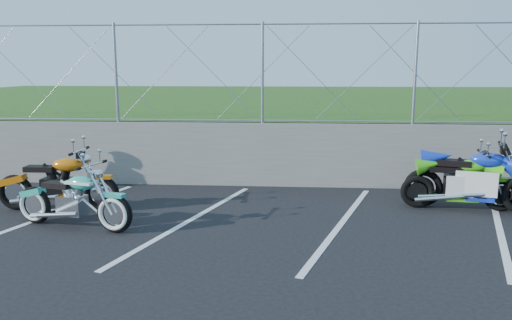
# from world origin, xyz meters

# --- Properties ---
(ground) EXTENTS (90.00, 90.00, 0.00)m
(ground) POSITION_xyz_m (0.00, 0.00, 0.00)
(ground) COLOR black
(ground) RESTS_ON ground
(retaining_wall) EXTENTS (30.00, 0.22, 1.30)m
(retaining_wall) POSITION_xyz_m (0.00, 3.50, 0.65)
(retaining_wall) COLOR slate
(retaining_wall) RESTS_ON ground
(grass_field) EXTENTS (30.00, 20.00, 1.30)m
(grass_field) POSITION_xyz_m (0.00, 13.50, 0.65)
(grass_field) COLOR #214713
(grass_field) RESTS_ON ground
(chain_link_fence) EXTENTS (28.00, 0.03, 2.00)m
(chain_link_fence) POSITION_xyz_m (0.00, 3.50, 2.30)
(chain_link_fence) COLOR gray
(chain_link_fence) RESTS_ON retaining_wall
(parking_lines) EXTENTS (18.29, 4.31, 0.01)m
(parking_lines) POSITION_xyz_m (1.20, 1.00, 0.00)
(parking_lines) COLOR silver
(parking_lines) RESTS_ON ground
(cruiser_turquoise) EXTENTS (2.00, 0.71, 1.02)m
(cruiser_turquoise) POSITION_xyz_m (-1.67, 0.47, 0.41)
(cruiser_turquoise) COLOR black
(cruiser_turquoise) RESTS_ON ground
(naked_orange) EXTENTS (2.12, 0.72, 1.06)m
(naked_orange) POSITION_xyz_m (-2.32, 1.37, 0.45)
(naked_orange) COLOR black
(naked_orange) RESTS_ON ground
(sportbike_green) EXTENTS (1.94, 0.69, 1.00)m
(sportbike_green) POSITION_xyz_m (4.50, 1.94, 0.43)
(sportbike_green) COLOR black
(sportbike_green) RESTS_ON ground
(sportbike_blue) EXTENTS (2.18, 0.86, 1.16)m
(sportbike_blue) POSITION_xyz_m (4.71, 1.91, 0.50)
(sportbike_blue) COLOR black
(sportbike_blue) RESTS_ON ground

